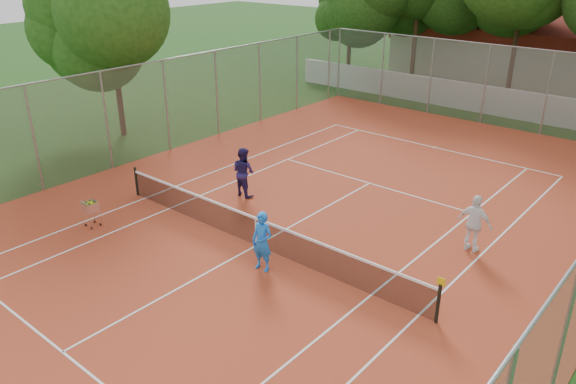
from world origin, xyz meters
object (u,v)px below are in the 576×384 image
Objects in this scene: tennis_net at (256,231)px; player_far_right at (475,224)px; player_far_left at (243,172)px; ball_hopper at (91,213)px; clubhouse at (527,47)px; player_near at (262,242)px.

tennis_net is 6.65× the size of player_far_right.
tennis_net is 3.89m from player_far_left.
ball_hopper is (-4.98, -2.46, -0.03)m from tennis_net.
player_far_right is at bearing 37.35° from tennis_net.
clubhouse is 9.37× the size of player_near.
tennis_net is at bearing 24.47° from ball_hopper.
ball_hopper is at bearing -153.71° from tennis_net.
player_far_right is at bearing 30.41° from ball_hopper.
player_far_left is at bearing 65.88° from ball_hopper.
tennis_net is at bearing 142.18° from player_far_left.
player_near is 1.90× the size of ball_hopper.
clubhouse is 17.80× the size of ball_hopper.
player_far_right reaches higher than ball_hopper.
player_near is at bearing -39.59° from tennis_net.
player_far_left is at bearing 133.65° from player_near.
player_far_right is (7.13, -25.08, -1.29)m from clubhouse.
player_far_left is (-3.99, 3.38, 0.04)m from player_near.
player_far_right reaches higher than player_near.
player_near reaches higher than ball_hopper.
tennis_net reaches higher than ball_hopper.
tennis_net is 6.47m from player_far_right.
player_far_right is (4.08, 4.79, 0.02)m from player_near.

